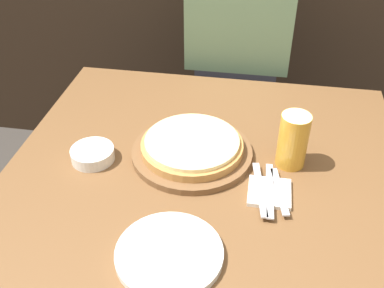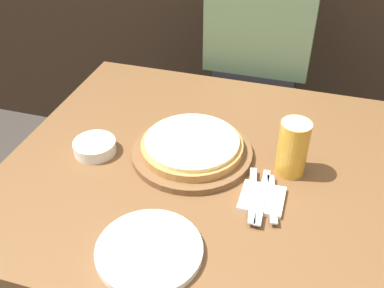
# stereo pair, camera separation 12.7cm
# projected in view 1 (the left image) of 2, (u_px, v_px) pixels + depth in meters

# --- Properties ---
(dining_table) EXTENTS (1.11, 1.00, 0.76)m
(dining_table) POSITION_uv_depth(u_px,v_px,m) (205.00, 250.00, 1.49)
(dining_table) COLOR brown
(dining_table) RESTS_ON ground_plane
(pizza_on_board) EXTENTS (0.35, 0.35, 0.06)m
(pizza_on_board) POSITION_uv_depth(u_px,v_px,m) (192.00, 148.00, 1.28)
(pizza_on_board) COLOR brown
(pizza_on_board) RESTS_ON dining_table
(beer_glass) EXTENTS (0.08, 0.08, 0.16)m
(beer_glass) POSITION_uv_depth(u_px,v_px,m) (293.00, 138.00, 1.21)
(beer_glass) COLOR gold
(beer_glass) RESTS_ON dining_table
(dinner_plate) EXTENTS (0.24, 0.24, 0.02)m
(dinner_plate) POSITION_uv_depth(u_px,v_px,m) (169.00, 254.00, 1.00)
(dinner_plate) COLOR silver
(dinner_plate) RESTS_ON dining_table
(side_bowl) EXTENTS (0.12, 0.12, 0.04)m
(side_bowl) POSITION_uv_depth(u_px,v_px,m) (93.00, 154.00, 1.27)
(side_bowl) COLOR silver
(side_bowl) RESTS_ON dining_table
(napkin_stack) EXTENTS (0.11, 0.11, 0.01)m
(napkin_stack) POSITION_uv_depth(u_px,v_px,m) (269.00, 192.00, 1.16)
(napkin_stack) COLOR white
(napkin_stack) RESTS_ON dining_table
(fork) EXTENTS (0.05, 0.21, 0.00)m
(fork) POSITION_uv_depth(u_px,v_px,m) (260.00, 189.00, 1.16)
(fork) COLOR silver
(fork) RESTS_ON napkin_stack
(dinner_knife) EXTENTS (0.03, 0.21, 0.00)m
(dinner_knife) POSITION_uv_depth(u_px,v_px,m) (270.00, 190.00, 1.15)
(dinner_knife) COLOR silver
(dinner_knife) RESTS_ON napkin_stack
(spoon) EXTENTS (0.05, 0.18, 0.00)m
(spoon) POSITION_uv_depth(u_px,v_px,m) (280.00, 191.00, 1.15)
(spoon) COLOR silver
(spoon) RESTS_ON napkin_stack
(diner_person) EXTENTS (0.40, 0.21, 1.36)m
(diner_person) POSITION_uv_depth(u_px,v_px,m) (236.00, 76.00, 1.85)
(diner_person) COLOR #33333D
(diner_person) RESTS_ON ground_plane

